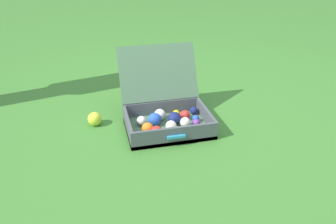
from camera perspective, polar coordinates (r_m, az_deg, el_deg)
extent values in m
plane|color=#3D7A2D|center=(2.12, 1.50, -3.18)|extent=(16.00, 16.00, 0.00)
cube|color=#4C7051|center=(2.12, 0.00, -2.71)|extent=(0.52, 0.38, 0.03)
cube|color=#4C5156|center=(2.06, -6.83, -2.43)|extent=(0.02, 0.38, 0.12)
cube|color=#4C5156|center=(2.16, 6.50, -0.87)|extent=(0.02, 0.38, 0.12)
cube|color=#4C5156|center=(1.95, 1.26, -4.13)|extent=(0.49, 0.02, 0.12)
cube|color=#4C5156|center=(2.25, -1.08, 0.51)|extent=(0.49, 0.02, 0.12)
cube|color=#4C7051|center=(2.25, -1.69, 6.71)|extent=(0.52, 0.20, 0.34)
cube|color=teal|center=(1.92, 1.42, -4.25)|extent=(0.11, 0.02, 0.02)
sphere|color=#CCDB38|center=(2.06, 5.62, -2.67)|extent=(0.05, 0.05, 0.05)
sphere|color=white|center=(2.05, 0.53, -2.40)|extent=(0.07, 0.07, 0.07)
sphere|color=blue|center=(2.11, -2.28, -1.24)|extent=(0.08, 0.08, 0.08)
sphere|color=red|center=(1.98, -1.95, -3.39)|extent=(0.07, 0.07, 0.07)
sphere|color=white|center=(2.12, -4.56, -1.50)|extent=(0.06, 0.06, 0.06)
sphere|color=red|center=(2.18, 2.93, -0.51)|extent=(0.06, 0.06, 0.06)
sphere|color=navy|center=(2.12, 1.09, -1.09)|extent=(0.08, 0.08, 0.08)
sphere|color=blue|center=(2.16, 4.75, -1.10)|extent=(0.05, 0.05, 0.05)
sphere|color=white|center=(2.17, -1.40, -0.44)|extent=(0.07, 0.07, 0.07)
sphere|color=orange|center=(2.02, -3.51, -2.79)|extent=(0.07, 0.07, 0.07)
sphere|color=yellow|center=(2.21, 1.38, -0.28)|extent=(0.05, 0.05, 0.05)
sphere|color=#CCDB38|center=(2.02, 2.37, -3.14)|extent=(0.05, 0.05, 0.05)
sphere|color=navy|center=(2.25, 4.41, 0.23)|extent=(0.05, 0.05, 0.05)
sphere|color=white|center=(2.09, 2.95, -1.77)|extent=(0.07, 0.07, 0.07)
sphere|color=purple|center=(2.11, 4.86, -1.82)|extent=(0.05, 0.05, 0.05)
sphere|color=#CCDB38|center=(2.21, -12.38, -1.16)|extent=(0.09, 0.09, 0.09)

